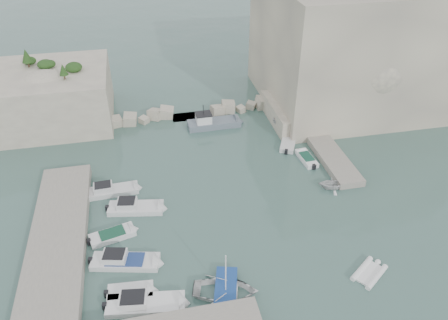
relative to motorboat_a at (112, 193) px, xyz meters
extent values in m
plane|color=#43655C|center=(12.17, -6.62, 0.00)|extent=(400.00, 400.00, 0.00)
cube|color=beige|center=(35.17, 16.38, 8.50)|extent=(26.00, 22.00, 17.00)
cube|color=beige|center=(25.17, 11.38, 1.25)|extent=(8.00, 10.00, 2.50)
cube|color=beige|center=(-7.83, 18.38, 3.50)|extent=(16.00, 14.00, 7.00)
cube|color=#9E9689|center=(-4.83, -7.62, 0.55)|extent=(5.00, 24.00, 1.10)
cube|color=#9E9689|center=(25.67, 3.38, 0.40)|extent=(3.00, 16.00, 0.80)
cube|color=beige|center=(11.17, 15.38, 0.70)|extent=(28.00, 3.00, 1.40)
imported|color=silver|center=(9.16, -15.58, 0.00)|extent=(6.20, 5.12, 1.12)
imported|color=silver|center=(23.45, -4.12, 0.00)|extent=(3.48, 3.16, 1.59)
imported|color=silver|center=(23.34, 8.87, 0.00)|extent=(5.44, 3.66, 1.97)
cylinder|color=white|center=(9.16, -15.58, 2.66)|extent=(0.10, 0.10, 4.20)
cone|color=#1E4219|center=(-9.83, 20.38, 8.62)|extent=(1.40, 1.40, 1.75)
cone|color=#1E4219|center=(-4.83, 15.38, 8.30)|extent=(1.12, 1.12, 1.40)
camera|label=1|loc=(4.18, -38.55, 29.34)|focal=35.00mm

